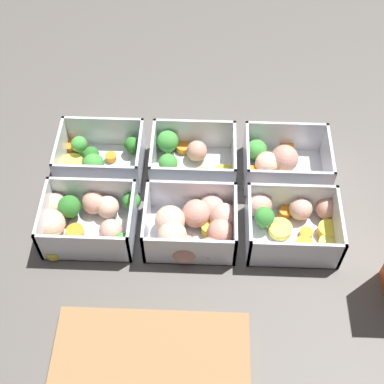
{
  "coord_description": "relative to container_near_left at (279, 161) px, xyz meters",
  "views": [
    {
      "loc": [
        -0.02,
        0.55,
        0.76
      ],
      "look_at": [
        0.0,
        0.0,
        0.02
      ],
      "focal_mm": 50.0,
      "sensor_mm": 36.0,
      "label": 1
    }
  ],
  "objects": [
    {
      "name": "container_far_right",
      "position": [
        0.33,
        0.13,
        -0.0
      ],
      "size": [
        0.18,
        0.13,
        0.07
      ],
      "color": "silver",
      "rests_on": "ground_plane"
    },
    {
      "name": "container_far_left",
      "position": [
        -0.01,
        0.13,
        -0.0
      ],
      "size": [
        0.16,
        0.13,
        0.07
      ],
      "color": "silver",
      "rests_on": "ground_plane"
    },
    {
      "name": "cutting_board",
      "position": [
        0.2,
        0.38,
        -0.02
      ],
      "size": [
        0.28,
        0.18,
        0.02
      ],
      "color": "olive",
      "rests_on": "ground_plane"
    },
    {
      "name": "container_near_right",
      "position": [
        0.33,
        0.01,
        -0.0
      ],
      "size": [
        0.16,
        0.13,
        0.07
      ],
      "color": "silver",
      "rests_on": "ground_plane"
    },
    {
      "name": "container_far_center",
      "position": [
        0.15,
        0.14,
        0.0
      ],
      "size": [
        0.16,
        0.14,
        0.07
      ],
      "color": "silver",
      "rests_on": "ground_plane"
    },
    {
      "name": "container_near_center",
      "position": [
        0.16,
        -0.0,
        -0.0
      ],
      "size": [
        0.16,
        0.14,
        0.07
      ],
      "color": "silver",
      "rests_on": "ground_plane"
    },
    {
      "name": "container_near_left",
      "position": [
        0.0,
        0.0,
        0.0
      ],
      "size": [
        0.15,
        0.12,
        0.07
      ],
      "color": "silver",
      "rests_on": "ground_plane"
    },
    {
      "name": "ground_plane",
      "position": [
        0.15,
        0.07,
        -0.03
      ],
      "size": [
        4.0,
        4.0,
        0.0
      ],
      "primitive_type": "plane",
      "color": "#56514C"
    }
  ]
}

